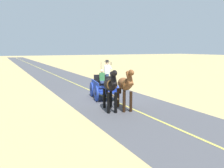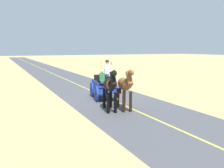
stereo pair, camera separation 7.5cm
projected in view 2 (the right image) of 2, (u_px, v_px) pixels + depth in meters
name	position (u px, v px, depth m)	size (l,w,h in m)	color
ground_plane	(107.00, 98.00, 15.10)	(200.00, 200.00, 0.00)	tan
road_surface	(107.00, 98.00, 15.10)	(5.52, 160.00, 0.01)	#4C4C51
road_centre_stripe	(107.00, 98.00, 15.09)	(0.12, 160.00, 0.00)	#DBCC4C
horse_drawn_carriage	(104.00, 86.00, 14.79)	(1.86, 4.51, 2.50)	#1E3899
horse_near_side	(125.00, 85.00, 11.93)	(0.88, 2.15, 2.21)	brown
horse_off_side	(110.00, 86.00, 11.72)	(0.92, 2.15, 2.21)	black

